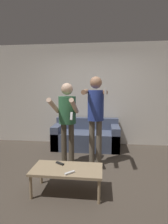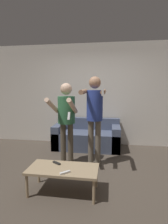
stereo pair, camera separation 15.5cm
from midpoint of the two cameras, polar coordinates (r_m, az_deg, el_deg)
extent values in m
plane|color=#4C4238|center=(3.23, 1.75, -20.45)|extent=(14.00, 14.00, 0.00)
cube|color=silver|center=(4.77, 4.61, 5.64)|extent=(6.40, 0.06, 2.70)
cube|color=#4C5670|center=(4.52, 1.91, -9.08)|extent=(1.66, 0.77, 0.43)
cube|color=#4C5670|center=(4.73, 2.36, -3.73)|extent=(1.66, 0.16, 0.31)
cube|color=#4C5670|center=(4.64, -7.14, -7.62)|extent=(0.20, 0.77, 0.60)
cube|color=#4C5670|center=(4.48, 11.31, -8.28)|extent=(0.20, 0.77, 0.60)
cylinder|color=brown|center=(3.63, -5.57, -10.07)|extent=(0.11, 0.11, 0.83)
cylinder|color=brown|center=(3.59, -3.17, -10.21)|extent=(0.11, 0.11, 0.83)
cylinder|color=#337047|center=(3.46, -4.49, 0.69)|extent=(0.34, 0.34, 0.53)
sphere|color=beige|center=(3.43, -4.56, 7.50)|extent=(0.23, 0.23, 0.23)
cylinder|color=beige|center=(3.22, -8.95, 1.98)|extent=(0.08, 0.61, 0.34)
cylinder|color=beige|center=(3.13, -2.33, 1.89)|extent=(0.08, 0.61, 0.34)
cube|color=white|center=(2.87, -3.40, -1.31)|extent=(0.04, 0.08, 0.13)
cylinder|color=#6B6051|center=(3.52, 3.52, -9.94)|extent=(0.11, 0.11, 0.91)
cylinder|color=#6B6051|center=(3.52, 5.83, -10.01)|extent=(0.11, 0.11, 0.91)
cylinder|color=#2D429E|center=(3.37, 4.82, 2.18)|extent=(0.31, 0.31, 0.58)
sphere|color=#A87A5B|center=(3.35, 4.90, 9.57)|extent=(0.23, 0.23, 0.23)
cylinder|color=#A87A5B|center=(3.09, 1.26, 6.65)|extent=(0.08, 0.55, 0.09)
cylinder|color=#A87A5B|center=(3.07, 7.82, 6.57)|extent=(0.08, 0.55, 0.09)
cube|color=white|center=(2.79, 7.73, 6.56)|extent=(0.04, 0.03, 0.13)
cube|color=tan|center=(2.68, -5.11, -18.06)|extent=(1.02, 0.49, 0.04)
cylinder|color=tan|center=(2.74, -16.51, -22.18)|extent=(0.04, 0.04, 0.34)
cylinder|color=tan|center=(2.54, 5.14, -24.58)|extent=(0.04, 0.04, 0.34)
cylinder|color=tan|center=(3.07, -13.12, -18.62)|extent=(0.04, 0.04, 0.34)
cylinder|color=tan|center=(2.89, 5.67, -20.26)|extent=(0.04, 0.04, 0.34)
cube|color=white|center=(2.52, -4.38, -19.12)|extent=(0.14, 0.13, 0.02)
cube|color=black|center=(2.81, -7.32, -16.18)|extent=(0.15, 0.11, 0.02)
camera|label=1|loc=(0.08, -88.86, 0.16)|focal=28.00mm
camera|label=2|loc=(0.08, 91.14, -0.16)|focal=28.00mm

